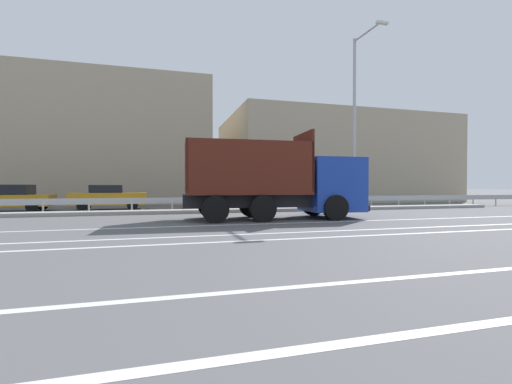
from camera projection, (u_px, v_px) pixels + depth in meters
The scene contains 17 objects.
ground_plane at pixel (245, 217), 15.70m from camera, with size 320.00×320.00×0.00m, color #565659.
lane_strip_0 at pixel (288, 223), 12.89m from camera, with size 61.17×0.16×0.01m, color silver.
lane_strip_1 at pixel (318, 232), 10.47m from camera, with size 61.17×0.16×0.01m, color silver.
lane_strip_2 at pixel (337, 237), 9.35m from camera, with size 61.17×0.16×0.01m, color silver.
lane_strip_3 at pixel (462, 273), 5.46m from camera, with size 61.17×0.16×0.01m, color silver.
median_island at pixel (232, 210), 18.48m from camera, with size 33.64×1.10×0.18m, color gray.
median_guardrail at pixel (228, 201), 19.58m from camera, with size 61.17×0.09×0.78m.
dump_truck at pixel (296, 187), 14.83m from camera, with size 7.76×3.04×3.71m.
median_road_sign at pixel (328, 188), 20.00m from camera, with size 0.66×0.16×2.50m.
street_lamp_1 at pixel (356, 114), 20.28m from camera, with size 0.70×2.76×10.23m.
parked_car_2 at pixel (12, 198), 18.80m from camera, with size 4.14×2.02×1.49m.
parked_car_3 at pixel (109, 197), 20.20m from camera, with size 4.32×2.17×1.47m.
parked_car_4 at pixel (214, 196), 21.77m from camera, with size 4.01×2.03×1.56m.
parked_car_5 at pixel (299, 197), 22.90m from camera, with size 4.78×1.92×1.33m.
background_building_0 at pixel (75, 143), 28.50m from camera, with size 21.60×10.08×10.10m, color tan.
background_building_1 at pixel (330, 161), 35.01m from camera, with size 20.79×13.41×8.04m, color tan.
church_tower at pixel (153, 156), 42.41m from camera, with size 3.60×3.60×11.45m.
Camera 1 is at (-3.76, -15.23, 1.38)m, focal length 24.00 mm.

